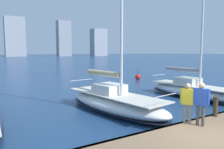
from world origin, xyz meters
The scene contains 7 objects.
dock_pier centered at (0.00, -0.10, 0.54)m, with size 28.00×2.80×0.60m.
sailboat_grey centered at (-7.40, -6.31, 0.62)m, with size 2.62×8.20×12.17m.
sailboat_tan centered at (-0.02, -6.10, 0.65)m, with size 3.65×8.27×12.48m.
person_yellow_shirt centered at (-0.47, -1.15, 1.61)m, with size 0.40×0.54×1.68m.
person_blue_shirt centered at (-0.67, -0.66, 1.66)m, with size 0.37×0.60×1.75m.
mooring_post centered at (-2.36, -1.10, 1.07)m, with size 0.26×0.26×0.91m.
channel_buoy centered at (-10.61, -17.11, 0.36)m, with size 0.70×0.70×1.40m.
Camera 1 is at (6.84, 4.71, 3.57)m, focal length 35.00 mm.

